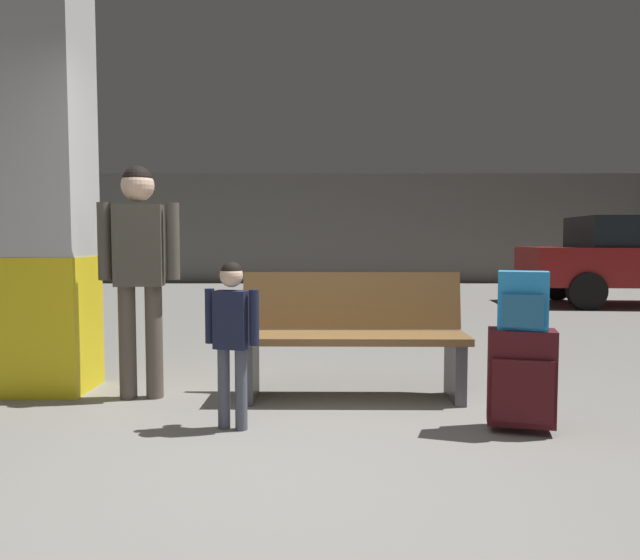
% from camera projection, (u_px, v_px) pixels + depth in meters
% --- Properties ---
extents(ground_plane, '(18.00, 18.00, 0.10)m').
position_uv_depth(ground_plane, '(299.00, 343.00, 6.91)').
color(ground_plane, gray).
extents(garage_back_wall, '(18.00, 0.12, 2.80)m').
position_uv_depth(garage_back_wall, '(309.00, 228.00, 15.65)').
color(garage_back_wall, slate).
rests_on(garage_back_wall, ground_plane).
extents(structural_pillar, '(0.57, 0.57, 3.00)m').
position_uv_depth(structural_pillar, '(45.00, 190.00, 4.44)').
color(structural_pillar, yellow).
rests_on(structural_pillar, ground_plane).
extents(bench, '(1.61, 0.54, 0.89)m').
position_uv_depth(bench, '(350.00, 336.00, 4.33)').
color(bench, brown).
rests_on(bench, ground_plane).
extents(suitcase, '(0.42, 0.31, 0.60)m').
position_uv_depth(suitcase, '(519.00, 377.00, 3.56)').
color(suitcase, '#471419').
rests_on(suitcase, ground_plane).
extents(backpack_bright, '(0.32, 0.26, 0.34)m').
position_uv_depth(backpack_bright, '(521.00, 301.00, 3.53)').
color(backpack_bright, '#268CD8').
rests_on(backpack_bright, suitcase).
extents(child, '(0.33, 0.23, 1.00)m').
position_uv_depth(child, '(230.00, 327.00, 3.58)').
color(child, '#4C5160').
rests_on(child, ground_plane).
extents(adult, '(0.56, 0.23, 1.64)m').
position_uv_depth(adult, '(137.00, 256.00, 4.26)').
color(adult, brown).
rests_on(adult, ground_plane).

